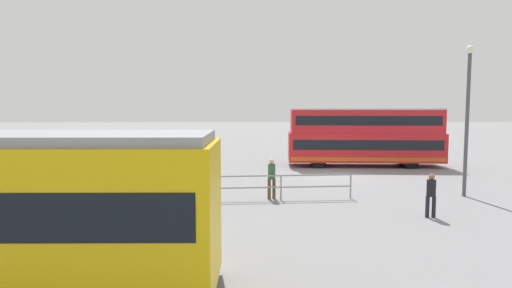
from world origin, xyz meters
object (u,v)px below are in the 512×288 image
pedestrian_crossing (431,193)px  street_lamp (468,109)px  pedestrian_near_railing (272,176)px  info_sign (196,161)px  double_decker_bus (364,136)px

pedestrian_crossing → street_lamp: size_ratio=0.24×
pedestrian_near_railing → info_sign: size_ratio=0.70×
street_lamp → pedestrian_near_railing: bearing=2.8°
pedestrian_crossing → info_sign: bearing=-14.3°
pedestrian_crossing → street_lamp: 5.61m
double_decker_bus → street_lamp: size_ratio=1.53×
double_decker_bus → pedestrian_crossing: (1.08, 13.30, -1.06)m
double_decker_bus → pedestrian_crossing: double_decker_bus is taller
pedestrian_near_railing → street_lamp: bearing=-177.2°
pedestrian_crossing → street_lamp: (-3.04, -3.66, 2.97)m
pedestrian_near_railing → pedestrian_crossing: pedestrian_near_railing is taller
pedestrian_near_railing → street_lamp: size_ratio=0.27×
pedestrian_crossing → info_sign: 9.02m
double_decker_bus → info_sign: double_decker_bus is taller
street_lamp → double_decker_bus: bearing=-78.5°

